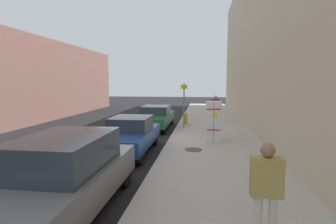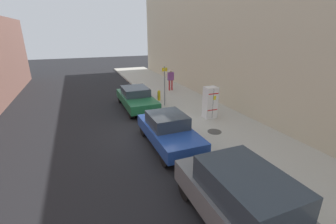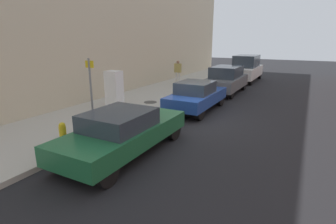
{
  "view_description": "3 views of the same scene",
  "coord_description": "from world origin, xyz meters",
  "px_view_note": "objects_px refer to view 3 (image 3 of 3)",
  "views": [
    {
      "loc": [
        -3.36,
        11.67,
        2.88
      ],
      "look_at": [
        -1.48,
        -2.43,
        1.26
      ],
      "focal_mm": 28.0,
      "sensor_mm": 36.0,
      "label": 1
    },
    {
      "loc": [
        3.03,
        9.99,
        4.89
      ],
      "look_at": [
        -0.93,
        0.18,
        1.13
      ],
      "focal_mm": 24.0,
      "sensor_mm": 36.0,
      "label": 2
    },
    {
      "loc": [
        4.32,
        -10.31,
        3.43
      ],
      "look_at": [
        -0.3,
        -1.73,
        0.72
      ],
      "focal_mm": 28.0,
      "sensor_mm": 36.0,
      "label": 3
    }
  ],
  "objects_px": {
    "fire_hydrant": "(63,134)",
    "parked_van_white": "(246,68)",
    "discarded_refrigerator": "(114,90)",
    "parked_suv_gray": "(226,79)",
    "street_sign_post": "(91,93)",
    "parked_sedan_green": "(123,131)",
    "parked_hatchback_blue": "(196,96)",
    "pedestrian_walking_far": "(178,70)"
  },
  "relations": [
    {
      "from": "fire_hydrant",
      "to": "parked_van_white",
      "type": "height_order",
      "value": "parked_van_white"
    },
    {
      "from": "discarded_refrigerator",
      "to": "parked_suv_gray",
      "type": "height_order",
      "value": "discarded_refrigerator"
    },
    {
      "from": "discarded_refrigerator",
      "to": "parked_van_white",
      "type": "bearing_deg",
      "value": 75.14
    },
    {
      "from": "street_sign_post",
      "to": "fire_hydrant",
      "type": "height_order",
      "value": "street_sign_post"
    },
    {
      "from": "parked_sedan_green",
      "to": "parked_van_white",
      "type": "height_order",
      "value": "parked_van_white"
    },
    {
      "from": "street_sign_post",
      "to": "parked_sedan_green",
      "type": "bearing_deg",
      "value": -19.16
    },
    {
      "from": "discarded_refrigerator",
      "to": "parked_hatchback_blue",
      "type": "xyz_separation_m",
      "value": [
        3.43,
        2.04,
        -0.32
      ]
    },
    {
      "from": "fire_hydrant",
      "to": "parked_sedan_green",
      "type": "height_order",
      "value": "parked_sedan_green"
    },
    {
      "from": "street_sign_post",
      "to": "parked_van_white",
      "type": "bearing_deg",
      "value": 83.53
    },
    {
      "from": "fire_hydrant",
      "to": "parked_van_white",
      "type": "xyz_separation_m",
      "value": [
        1.88,
        17.37,
        0.52
      ]
    },
    {
      "from": "parked_sedan_green",
      "to": "pedestrian_walking_far",
      "type": "bearing_deg",
      "value": 108.63
    },
    {
      "from": "parked_sedan_green",
      "to": "parked_suv_gray",
      "type": "distance_m",
      "value": 10.88
    },
    {
      "from": "pedestrian_walking_far",
      "to": "parked_sedan_green",
      "type": "xyz_separation_m",
      "value": [
        3.97,
        -11.77,
        -0.46
      ]
    },
    {
      "from": "pedestrian_walking_far",
      "to": "parked_hatchback_blue",
      "type": "xyz_separation_m",
      "value": [
        3.97,
        -5.97,
        -0.44
      ]
    },
    {
      "from": "discarded_refrigerator",
      "to": "parked_van_white",
      "type": "distance_m",
      "value": 13.39
    },
    {
      "from": "street_sign_post",
      "to": "parked_suv_gray",
      "type": "distance_m",
      "value": 10.44
    },
    {
      "from": "street_sign_post",
      "to": "fire_hydrant",
      "type": "xyz_separation_m",
      "value": [
        -0.05,
        -1.31,
        -1.09
      ]
    },
    {
      "from": "parked_sedan_green",
      "to": "parked_van_white",
      "type": "bearing_deg",
      "value": 90.0
    },
    {
      "from": "street_sign_post",
      "to": "parked_hatchback_blue",
      "type": "xyz_separation_m",
      "value": [
        1.82,
        5.17,
        -0.89
      ]
    },
    {
      "from": "street_sign_post",
      "to": "parked_van_white",
      "type": "relative_size",
      "value": 0.52
    },
    {
      "from": "street_sign_post",
      "to": "pedestrian_walking_far",
      "type": "height_order",
      "value": "street_sign_post"
    },
    {
      "from": "parked_sedan_green",
      "to": "parked_hatchback_blue",
      "type": "distance_m",
      "value": 5.8
    },
    {
      "from": "fire_hydrant",
      "to": "parked_hatchback_blue",
      "type": "bearing_deg",
      "value": 73.83
    },
    {
      "from": "parked_suv_gray",
      "to": "discarded_refrigerator",
      "type": "bearing_deg",
      "value": -115.74
    },
    {
      "from": "fire_hydrant",
      "to": "parked_hatchback_blue",
      "type": "height_order",
      "value": "parked_hatchback_blue"
    },
    {
      "from": "pedestrian_walking_far",
      "to": "parked_van_white",
      "type": "xyz_separation_m",
      "value": [
        3.97,
        4.93,
        -0.12
      ]
    },
    {
      "from": "discarded_refrigerator",
      "to": "parked_sedan_green",
      "type": "xyz_separation_m",
      "value": [
        3.43,
        -3.76,
        -0.34
      ]
    },
    {
      "from": "discarded_refrigerator",
      "to": "parked_suv_gray",
      "type": "xyz_separation_m",
      "value": [
        3.43,
        7.12,
        -0.18
      ]
    },
    {
      "from": "parked_sedan_green",
      "to": "parked_suv_gray",
      "type": "xyz_separation_m",
      "value": [
        -0.0,
        10.88,
        0.16
      ]
    },
    {
      "from": "parked_hatchback_blue",
      "to": "parked_suv_gray",
      "type": "relative_size",
      "value": 0.94
    },
    {
      "from": "parked_van_white",
      "to": "parked_hatchback_blue",
      "type": "bearing_deg",
      "value": -90.0
    },
    {
      "from": "discarded_refrigerator",
      "to": "fire_hydrant",
      "type": "height_order",
      "value": "discarded_refrigerator"
    },
    {
      "from": "pedestrian_walking_far",
      "to": "parked_van_white",
      "type": "height_order",
      "value": "parked_van_white"
    },
    {
      "from": "pedestrian_walking_far",
      "to": "street_sign_post",
      "type": "bearing_deg",
      "value": 119.88
    },
    {
      "from": "discarded_refrigerator",
      "to": "pedestrian_walking_far",
      "type": "distance_m",
      "value": 8.03
    },
    {
      "from": "discarded_refrigerator",
      "to": "pedestrian_walking_far",
      "type": "bearing_deg",
      "value": 93.82
    },
    {
      "from": "street_sign_post",
      "to": "parked_sedan_green",
      "type": "relative_size",
      "value": 0.56
    },
    {
      "from": "fire_hydrant",
      "to": "parked_sedan_green",
      "type": "relative_size",
      "value": 0.16
    },
    {
      "from": "street_sign_post",
      "to": "fire_hydrant",
      "type": "bearing_deg",
      "value": -92.4
    },
    {
      "from": "fire_hydrant",
      "to": "street_sign_post",
      "type": "bearing_deg",
      "value": 87.6
    },
    {
      "from": "fire_hydrant",
      "to": "parked_suv_gray",
      "type": "height_order",
      "value": "parked_suv_gray"
    },
    {
      "from": "street_sign_post",
      "to": "discarded_refrigerator",
      "type": "bearing_deg",
      "value": 117.22
    }
  ]
}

